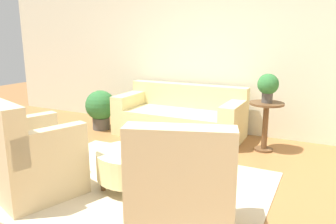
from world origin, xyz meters
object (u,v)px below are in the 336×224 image
object	(u,v)px
armchair_right	(182,194)
potted_plant_floor	(101,107)
couch	(180,117)
armchair_left	(30,159)
side_table	(266,119)
potted_plant_on_side_table	(268,86)
ottoman_table	(133,164)

from	to	relation	value
armchair_right	potted_plant_floor	bearing A→B (deg)	138.36
couch	armchair_left	distance (m)	2.67
couch	potted_plant_floor	size ratio (longest dim) A/B	3.01
armchair_left	side_table	size ratio (longest dim) A/B	1.42
armchair_left	armchair_right	size ratio (longest dim) A/B	1.00
couch	armchair_left	size ratio (longest dim) A/B	2.07
potted_plant_floor	side_table	bearing A→B (deg)	2.91
couch	potted_plant_on_side_table	world-z (taller)	potted_plant_on_side_table
armchair_right	side_table	size ratio (longest dim) A/B	1.42
side_table	armchair_right	bearing A→B (deg)	-94.55
couch	side_table	distance (m)	1.43
couch	potted_plant_floor	world-z (taller)	couch
side_table	potted_plant_on_side_table	distance (m)	0.48
armchair_right	potted_plant_on_side_table	size ratio (longest dim) A/B	2.47
couch	armchair_left	bearing A→B (deg)	-100.53
side_table	potted_plant_floor	bearing A→B (deg)	-177.09
armchair_left	armchair_right	bearing A→B (deg)	0.00
potted_plant_floor	potted_plant_on_side_table	bearing A→B (deg)	2.91
potted_plant_on_side_table	potted_plant_floor	xyz separation A→B (m)	(-2.80, -0.14, -0.55)
couch	side_table	bearing A→B (deg)	-6.67
side_table	potted_plant_on_side_table	world-z (taller)	potted_plant_on_side_table
ottoman_table	armchair_right	bearing A→B (deg)	-35.75
armchair_left	potted_plant_floor	size ratio (longest dim) A/B	1.45
couch	side_table	world-z (taller)	couch
couch	ottoman_table	distance (m)	2.04
couch	armchair_right	distance (m)	2.89
ottoman_table	side_table	bearing A→B (deg)	60.20
potted_plant_on_side_table	potted_plant_floor	bearing A→B (deg)	-177.09
armchair_right	potted_plant_on_side_table	distance (m)	2.53
couch	potted_plant_floor	xyz separation A→B (m)	(-1.40, -0.31, 0.09)
ottoman_table	side_table	world-z (taller)	side_table
armchair_right	armchair_left	bearing A→B (deg)	180.00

